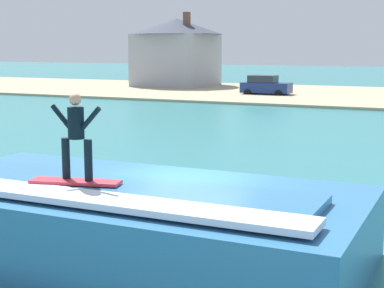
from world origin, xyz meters
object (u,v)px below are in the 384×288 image
(surfboard, at_px, (76,182))
(house_with_chimney, at_px, (176,49))
(wave_crest, at_px, (126,221))
(surfer, at_px, (76,132))
(car_near_shore, at_px, (265,86))

(surfboard, height_order, house_with_chimney, house_with_chimney)
(wave_crest, relative_size, house_with_chimney, 0.96)
(surfer, height_order, house_with_chimney, house_with_chimney)
(wave_crest, height_order, car_near_shore, car_near_shore)
(wave_crest, distance_m, surfboard, 1.36)
(wave_crest, distance_m, surfer, 2.12)
(wave_crest, height_order, house_with_chimney, house_with_chimney)
(surfer, height_order, car_near_shore, surfer)
(wave_crest, bearing_deg, surfboard, -132.66)
(surfboard, distance_m, surfer, 0.98)
(surfboard, relative_size, surfer, 1.08)
(wave_crest, xyz_separation_m, car_near_shore, (-10.39, 40.74, 0.17))
(surfer, bearing_deg, wave_crest, 45.24)
(surfboard, relative_size, house_with_chimney, 0.19)
(house_with_chimney, bearing_deg, surfer, -65.55)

